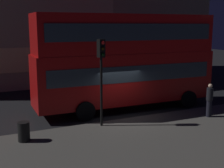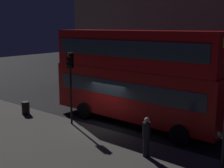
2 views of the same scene
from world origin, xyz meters
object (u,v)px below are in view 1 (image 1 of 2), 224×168
traffic_light_near_kerb (101,65)px  pedestrian (209,100)px  litter_bin (24,132)px  double_decker_bus (126,57)px

traffic_light_near_kerb → pedestrian: 6.24m
litter_bin → traffic_light_near_kerb: bearing=7.1°
double_decker_bus → pedestrian: (3.12, -3.65, -2.06)m
pedestrian → litter_bin: pedestrian is taller
double_decker_bus → traffic_light_near_kerb: 3.72m
double_decker_bus → pedestrian: 5.22m
double_decker_bus → litter_bin: size_ratio=13.10×
double_decker_bus → pedestrian: bearing=-47.9°
traffic_light_near_kerb → double_decker_bus: bearing=30.9°
traffic_light_near_kerb → pedestrian: bearing=-23.6°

